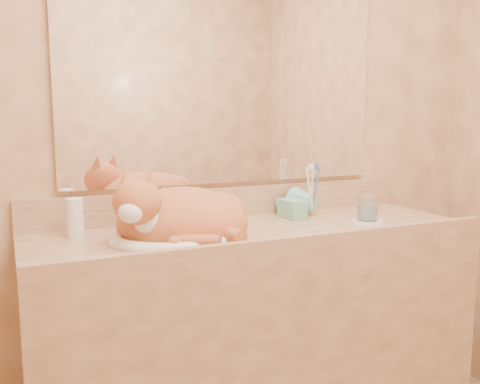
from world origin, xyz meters
name	(u,v)px	position (x,y,z in m)	size (l,w,h in m)	color
wall_back	(226,117)	(0.00, 1.00, 1.25)	(2.40, 0.02, 2.50)	#9C6A46
vanity_counter	(255,341)	(0.00, 0.72, 0.42)	(1.60, 0.55, 0.85)	#8E603F
mirror	(227,80)	(0.00, 0.99, 1.39)	(1.30, 0.02, 0.80)	white
sink_basin	(179,218)	(-0.29, 0.70, 0.92)	(0.46, 0.38, 0.14)	white
faucet	(164,208)	(-0.29, 0.88, 0.93)	(0.04, 0.11, 0.15)	silver
cat	(177,216)	(-0.30, 0.71, 0.93)	(0.45, 0.37, 0.24)	#B05028
soap_dispenser	(301,199)	(0.24, 0.81, 0.93)	(0.07, 0.08, 0.16)	#72B79B
toothbrush_cup	(313,204)	(0.31, 0.85, 0.90)	(0.11, 0.11, 0.10)	#72B79B
toothbrushes	(313,185)	(0.31, 0.85, 0.98)	(0.04, 0.04, 0.22)	white
saucer	(367,221)	(0.44, 0.66, 0.85)	(0.12, 0.12, 0.01)	white
water_glass	(367,208)	(0.44, 0.66, 0.91)	(0.08, 0.08, 0.09)	white
lotion_bottle	(75,218)	(-0.61, 0.86, 0.92)	(0.06, 0.06, 0.13)	white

